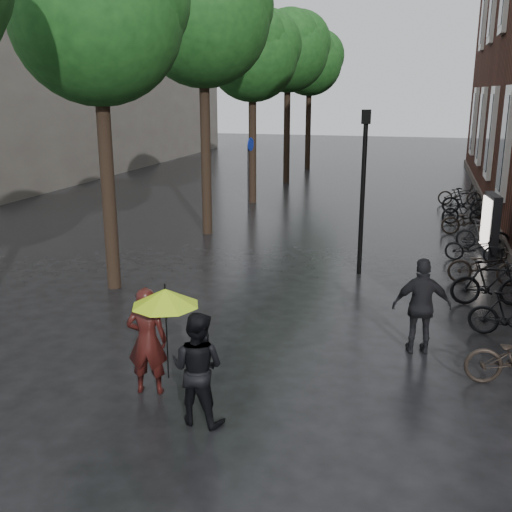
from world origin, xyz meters
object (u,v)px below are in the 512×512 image
(person_black, at_px, (197,368))
(ad_lightbox, at_px, (490,224))
(lamp_post, at_px, (363,177))
(pedestrian_walking, at_px, (422,306))
(person_burgundy, at_px, (147,341))
(parked_bicycles, at_px, (477,240))

(person_black, xyz_separation_m, ad_lightbox, (4.83, 10.93, 0.05))
(lamp_post, bearing_deg, person_black, -100.18)
(person_black, bearing_deg, lamp_post, -94.69)
(pedestrian_walking, height_order, lamp_post, lamp_post)
(ad_lightbox, relative_size, lamp_post, 0.42)
(person_burgundy, bearing_deg, parked_bicycles, -130.61)
(person_burgundy, xyz_separation_m, person_black, (1.07, -0.61, -0.04))
(pedestrian_walking, bearing_deg, lamp_post, -81.41)
(person_black, distance_m, parked_bicycles, 11.55)
(pedestrian_walking, xyz_separation_m, lamp_post, (-1.59, 4.62, 1.65))
(ad_lightbox, height_order, lamp_post, lamp_post)
(person_burgundy, xyz_separation_m, lamp_post, (2.50, 7.32, 1.67))
(person_burgundy, distance_m, ad_lightbox, 11.89)
(person_burgundy, distance_m, person_black, 1.23)
(person_burgundy, distance_m, pedestrian_walking, 4.90)
(parked_bicycles, bearing_deg, pedestrian_walking, -101.38)
(ad_lightbox, bearing_deg, lamp_post, -146.50)
(pedestrian_walking, relative_size, ad_lightbox, 1.00)
(person_black, xyz_separation_m, parked_bicycles, (4.49, 10.64, -0.37))
(person_black, relative_size, ad_lightbox, 0.95)
(person_burgundy, height_order, parked_bicycles, person_burgundy)
(pedestrian_walking, bearing_deg, person_black, 37.25)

